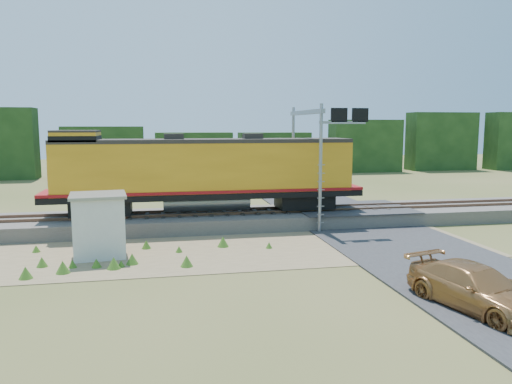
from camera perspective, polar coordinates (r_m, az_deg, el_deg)
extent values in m
plane|color=#475123|center=(23.97, 0.56, -6.65)|extent=(140.00, 140.00, 0.00)
cube|color=slate|center=(29.65, -1.82, -3.10)|extent=(70.00, 5.00, 0.80)
cube|color=brown|center=(28.86, -1.58, -2.42)|extent=(70.00, 0.10, 0.16)
cube|color=brown|center=(30.26, -2.04, -1.95)|extent=(70.00, 0.10, 0.16)
cube|color=#8C7754|center=(24.14, -4.37, -6.54)|extent=(26.00, 8.00, 0.03)
cube|color=#38383A|center=(31.47, 10.86, -1.81)|extent=(7.00, 5.20, 0.06)
cube|color=#38383A|center=(46.63, 3.45, 0.37)|extent=(7.00, 24.00, 0.08)
cube|color=#173212|center=(60.98, -6.79, 5.07)|extent=(36.00, 3.00, 6.50)
cube|color=#173212|center=(75.51, 25.20, 4.69)|extent=(50.00, 3.00, 6.00)
cube|color=black|center=(29.26, -17.24, -1.65)|extent=(3.27, 2.09, 0.82)
cube|color=black|center=(30.37, 5.53, -1.02)|extent=(3.27, 2.09, 0.82)
cube|color=black|center=(29.15, -5.66, -0.24)|extent=(18.19, 2.73, 0.33)
cylinder|color=gray|center=(29.21, -5.65, -1.09)|extent=(5.00, 1.09, 1.09)
cube|color=orange|center=(28.97, -5.70, 2.84)|extent=(16.82, 2.64, 2.82)
cube|color=maroon|center=(29.11, -5.66, 0.29)|extent=(18.19, 2.77, 0.16)
cube|color=#28231E|center=(28.89, -5.74, 5.84)|extent=(16.82, 2.68, 0.22)
cube|color=orange|center=(29.07, -19.87, 5.85)|extent=(2.36, 2.64, 0.64)
cube|color=#28231E|center=(29.06, -19.90, 6.55)|extent=(2.36, 2.68, 0.11)
cube|color=black|center=(29.07, -19.87, 5.76)|extent=(2.41, 2.68, 0.32)
cube|color=maroon|center=(29.42, -22.32, 1.75)|extent=(0.09, 1.82, 1.09)
cube|color=#28231E|center=(28.76, -9.37, 6.19)|extent=(1.09, 0.91, 0.41)
cube|color=#28231E|center=(29.27, -0.39, 6.31)|extent=(1.09, 0.91, 0.41)
cube|color=silver|center=(23.69, -17.50, -3.78)|extent=(2.42, 2.42, 2.75)
cube|color=gray|center=(23.46, -17.64, -0.36)|extent=(2.67, 2.67, 0.13)
cylinder|color=gray|center=(27.48, 7.37, 2.61)|extent=(0.18, 0.18, 7.08)
cylinder|color=gray|center=(32.82, 4.25, 3.46)|extent=(0.18, 0.18, 7.08)
cube|color=gray|center=(30.05, 5.75, 9.04)|extent=(0.25, 6.20, 0.25)
cube|color=gray|center=(27.79, 9.85, 7.84)|extent=(2.63, 0.15, 0.15)
cube|color=black|center=(27.72, 9.48, 8.68)|extent=(0.91, 0.15, 0.76)
cube|color=black|center=(28.17, 11.81, 8.61)|extent=(0.91, 0.15, 0.76)
imported|color=#A6713D|center=(17.82, 23.83, -10.01)|extent=(3.14, 5.25, 1.42)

